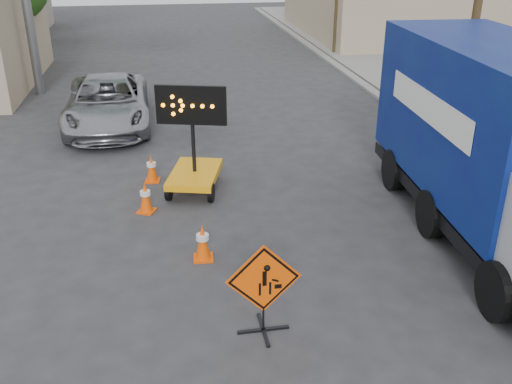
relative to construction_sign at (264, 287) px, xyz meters
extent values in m
plane|color=#2D2D30|center=(0.11, -1.15, -0.88)|extent=(100.00, 100.00, 0.00)
cube|color=gray|center=(7.31, 13.85, -0.82)|extent=(0.40, 60.00, 0.12)
cube|color=gray|center=(9.61, 13.85, -0.80)|extent=(4.00, 60.00, 0.15)
cylinder|color=slate|center=(-6.39, 16.85, 2.52)|extent=(0.36, 0.36, 6.80)
cylinder|color=#46341E|center=(-7.89, 20.85, 0.75)|extent=(0.28, 0.28, 3.25)
cylinder|color=#46341E|center=(-8.89, 28.85, 0.92)|extent=(0.28, 0.28, 3.58)
cube|color=black|center=(0.00, 0.00, -0.86)|extent=(0.89, 0.07, 0.04)
cube|color=black|center=(0.00, 0.00, -0.86)|extent=(0.07, 0.89, 0.04)
cylinder|color=black|center=(0.00, 0.00, -0.53)|extent=(0.04, 0.04, 0.69)
cube|color=#FF5005|center=(0.00, 0.00, 0.16)|extent=(1.25, 0.05, 1.25)
cube|color=black|center=(0.00, 0.00, 0.16)|extent=(1.17, 0.02, 1.17)
cube|color=#F8A10D|center=(-0.71, 5.99, -0.44)|extent=(1.63, 2.18, 0.17)
cylinder|color=black|center=(-0.71, 5.99, 0.68)|extent=(0.10, 0.10, 2.14)
cube|color=black|center=(-0.71, 5.99, 1.40)|extent=(1.71, 0.55, 0.97)
imported|color=#A1A3A8|center=(-3.26, 11.88, -0.05)|extent=(2.91, 6.02, 1.65)
cube|color=black|center=(5.41, 2.38, -0.24)|extent=(3.08, 8.62, 0.32)
cube|color=#081063|center=(5.41, 3.23, 1.61)|extent=(3.06, 6.73, 3.18)
cube|color=#FF5005|center=(-0.80, 2.50, -0.86)|extent=(0.43, 0.43, 0.03)
cone|color=#FF5005|center=(-0.80, 2.50, -0.46)|extent=(0.31, 0.31, 0.76)
cylinder|color=silver|center=(-0.80, 2.50, -0.37)|extent=(0.26, 0.26, 0.11)
cube|color=#FF5005|center=(-1.96, 4.90, -0.86)|extent=(0.52, 0.52, 0.03)
cone|color=#FF5005|center=(-1.96, 4.90, -0.48)|extent=(0.30, 0.30, 0.74)
cylinder|color=silver|center=(-1.96, 4.90, -0.39)|extent=(0.25, 0.25, 0.11)
cube|color=#FF5005|center=(-1.82, 6.74, -0.86)|extent=(0.44, 0.44, 0.03)
cone|color=#FF5005|center=(-1.82, 6.74, -0.48)|extent=(0.30, 0.30, 0.73)
cylinder|color=silver|center=(-1.82, 6.74, -0.39)|extent=(0.25, 0.25, 0.11)
camera|label=1|loc=(-1.41, -7.63, 5.23)|focal=40.00mm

